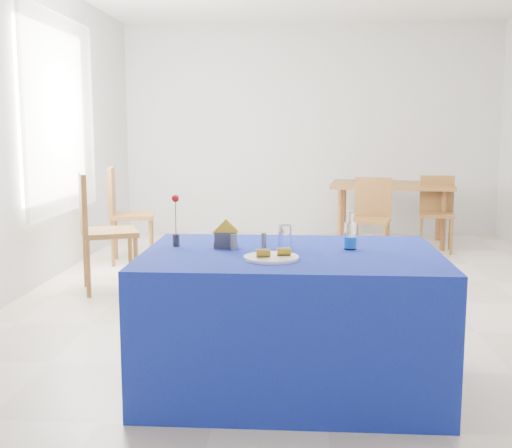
{
  "coord_description": "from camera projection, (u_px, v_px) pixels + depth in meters",
  "views": [
    {
      "loc": [
        -0.15,
        -5.22,
        1.42
      ],
      "look_at": [
        -0.37,
        -1.87,
        0.92
      ],
      "focal_mm": 45.0,
      "sensor_mm": 36.0,
      "label": 1
    }
  ],
  "objects": [
    {
      "name": "water_bottle",
      "position": [
        350.0,
        237.0,
        3.53
      ],
      "size": [
        0.07,
        0.07,
        0.21
      ],
      "color": "white",
      "rests_on": "blue_table"
    },
    {
      "name": "floor",
      "position": [
        315.0,
        300.0,
        5.35
      ],
      "size": [
        7.0,
        7.0,
        0.0
      ],
      "primitive_type": "plane",
      "color": "beige",
      "rests_on": "ground"
    },
    {
      "name": "salt_shaker",
      "position": [
        234.0,
        242.0,
        3.53
      ],
      "size": [
        0.03,
        0.03,
        0.08
      ],
      "primitive_type": "cylinder",
      "color": "slate",
      "rests_on": "blue_table"
    },
    {
      "name": "napkin_holder",
      "position": [
        226.0,
        239.0,
        3.57
      ],
      "size": [
        0.15,
        0.06,
        0.16
      ],
      "color": "#3C3C41",
      "rests_on": "blue_table"
    },
    {
      "name": "chair_bg_left",
      "position": [
        372.0,
        213.0,
        6.95
      ],
      "size": [
        0.48,
        0.48,
        0.89
      ],
      "rotation": [
        0.0,
        0.0,
        -0.24
      ],
      "color": "brown",
      "rests_on": "floor"
    },
    {
      "name": "chair_win_b",
      "position": [
        123.0,
        208.0,
        6.77
      ],
      "size": [
        0.54,
        0.54,
        1.02
      ],
      "rotation": [
        0.0,
        0.0,
        1.77
      ],
      "color": "brown",
      "rests_on": "floor"
    },
    {
      "name": "chair_win_a",
      "position": [
        98.0,
        223.0,
        5.57
      ],
      "size": [
        0.61,
        0.61,
        1.05
      ],
      "rotation": [
        0.0,
        0.0,
        1.95
      ],
      "color": "brown",
      "rests_on": "floor"
    },
    {
      "name": "window_pane",
      "position": [
        54.0,
        115.0,
        6.07
      ],
      "size": [
        0.04,
        1.5,
        1.6
      ],
      "primitive_type": "cube",
      "color": "white",
      "rests_on": "room_shell"
    },
    {
      "name": "rose_vase",
      "position": [
        176.0,
        223.0,
        3.61
      ],
      "size": [
        0.04,
        0.04,
        0.29
      ],
      "color": "#28282D",
      "rests_on": "blue_table"
    },
    {
      "name": "blue_table",
      "position": [
        291.0,
        319.0,
        3.53
      ],
      "size": [
        1.6,
        1.1,
        0.76
      ],
      "color": "#102194",
      "rests_on": "floor"
    },
    {
      "name": "drinking_glass",
      "position": [
        285.0,
        237.0,
        3.57
      ],
      "size": [
        0.07,
        0.07,
        0.13
      ],
      "primitive_type": "cylinder",
      "color": "white",
      "rests_on": "blue_table"
    },
    {
      "name": "banana_pieces",
      "position": [
        274.0,
        252.0,
        3.27
      ],
      "size": [
        0.18,
        0.1,
        0.04
      ],
      "color": "gold",
      "rests_on": "plate"
    },
    {
      "name": "room_shell",
      "position": [
        318.0,
        87.0,
        5.09
      ],
      "size": [
        7.0,
        7.0,
        7.0
      ],
      "color": "silver",
      "rests_on": "ground"
    },
    {
      "name": "oak_table",
      "position": [
        391.0,
        189.0,
        7.89
      ],
      "size": [
        1.56,
        1.11,
        0.76
      ],
      "color": "#935E2A",
      "rests_on": "floor"
    },
    {
      "name": "pepper_shaker",
      "position": [
        264.0,
        240.0,
        3.58
      ],
      "size": [
        0.03,
        0.03,
        0.08
      ],
      "primitive_type": "cylinder",
      "color": "slate",
      "rests_on": "blue_table"
    },
    {
      "name": "plate",
      "position": [
        271.0,
        258.0,
        3.27
      ],
      "size": [
        0.28,
        0.28,
        0.01
      ],
      "primitive_type": "cylinder",
      "color": "white",
      "rests_on": "blue_table"
    },
    {
      "name": "curtain",
      "position": [
        61.0,
        115.0,
        6.07
      ],
      "size": [
        0.04,
        1.75,
        1.85
      ],
      "primitive_type": "cube",
      "color": "white",
      "rests_on": "room_shell"
    },
    {
      "name": "chair_bg_right",
      "position": [
        437.0,
        208.0,
        7.47
      ],
      "size": [
        0.45,
        0.45,
        0.87
      ],
      "rotation": [
        0.0,
        0.0,
        -0.18
      ],
      "color": "brown",
      "rests_on": "floor"
    }
  ]
}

